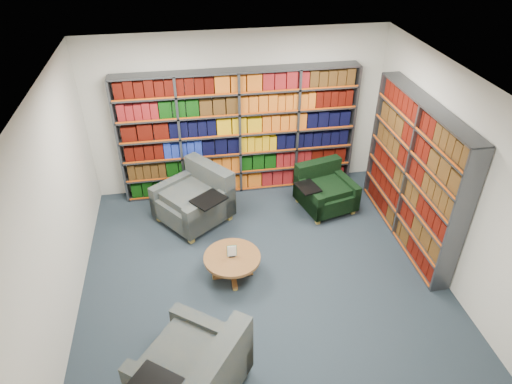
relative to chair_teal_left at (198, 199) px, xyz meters
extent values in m
cube|color=black|center=(0.81, -1.55, -0.37)|extent=(5.00, 5.00, 0.01)
cube|color=white|center=(0.81, -1.55, 2.44)|extent=(5.00, 5.00, 0.01)
cube|color=beige|center=(0.81, 0.95, 1.04)|extent=(5.00, 0.01, 2.80)
cube|color=beige|center=(0.81, -4.06, 1.04)|extent=(5.00, 0.01, 2.80)
cube|color=beige|center=(-1.70, -1.55, 1.04)|extent=(0.01, 5.00, 2.80)
cube|color=beige|center=(3.31, -1.55, 1.04)|extent=(0.01, 5.00, 2.80)
cube|color=#47494F|center=(0.81, 0.79, 0.74)|extent=(4.00, 0.28, 2.20)
cube|color=silver|center=(0.81, 0.92, 0.74)|extent=(4.00, 0.02, 2.20)
cube|color=#D84C0A|center=(0.81, 0.66, 0.74)|extent=(4.00, 0.01, 2.20)
cube|color=black|center=(0.81, 0.79, -0.19)|extent=(3.88, 0.21, 0.29)
cube|color=#3F260D|center=(0.81, 0.79, 0.18)|extent=(3.88, 0.21, 0.29)
cube|color=#3E0903|center=(0.81, 0.79, 0.55)|extent=(3.88, 0.21, 0.29)
cube|color=#3E0903|center=(0.81, 0.79, 0.91)|extent=(3.88, 0.21, 0.29)
cube|color=maroon|center=(0.81, 0.79, 1.28)|extent=(3.88, 0.21, 0.29)
cube|color=#3E0903|center=(0.81, 0.79, 1.65)|extent=(3.88, 0.21, 0.29)
cube|color=#47494F|center=(3.15, -0.95, 0.74)|extent=(0.28, 2.50, 2.20)
cube|color=silver|center=(3.28, -0.95, 0.74)|extent=(0.02, 2.50, 2.20)
cube|color=#D84C0A|center=(3.02, -0.95, 0.74)|extent=(0.02, 2.50, 2.20)
cube|color=#3E0903|center=(3.15, -0.95, -0.19)|extent=(0.21, 2.38, 0.29)
cube|color=#3E0903|center=(3.15, -0.95, 0.18)|extent=(0.21, 2.38, 0.29)
cube|color=#3E0903|center=(3.15, -0.95, 0.55)|extent=(0.21, 2.38, 0.29)
cube|color=#3F260D|center=(3.15, -0.95, 0.91)|extent=(0.21, 2.38, 0.29)
cube|color=#3F260D|center=(3.15, -0.95, 1.28)|extent=(0.21, 2.38, 0.29)
cube|color=#3E0903|center=(3.15, -0.95, 1.65)|extent=(0.21, 2.38, 0.29)
cube|color=#021633|center=(-0.08, -0.06, -0.08)|extent=(1.39, 1.39, 0.35)
cube|color=#021633|center=(0.23, 0.18, 0.14)|extent=(0.77, 0.92, 0.79)
cube|color=#021633|center=(-0.33, 0.28, 0.01)|extent=(0.88, 0.72, 0.53)
cube|color=#021633|center=(0.17, -0.39, 0.01)|extent=(0.88, 0.72, 0.53)
cube|color=black|center=(0.16, -0.47, 0.30)|extent=(0.61, 0.59, 0.03)
cube|color=olive|center=(-0.65, 0.03, -0.31)|extent=(0.11, 0.11, 0.11)
cube|color=olive|center=(-0.16, -0.63, -0.31)|extent=(0.11, 0.11, 0.11)
cube|color=olive|center=(0.00, 0.51, -0.31)|extent=(0.11, 0.11, 0.11)
cube|color=olive|center=(0.49, -0.14, -0.31)|extent=(0.11, 0.11, 0.11)
cube|color=black|center=(2.16, -0.08, -0.12)|extent=(1.00, 1.00, 0.29)
cube|color=black|center=(2.08, 0.23, 0.06)|extent=(0.85, 0.38, 0.66)
cube|color=black|center=(1.82, -0.17, -0.05)|extent=(0.33, 0.83, 0.44)
cube|color=black|center=(2.50, 0.01, -0.05)|extent=(0.33, 0.83, 0.44)
cube|color=black|center=(1.79, -0.22, 0.19)|extent=(0.40, 0.47, 0.02)
cube|color=olive|center=(1.91, -0.49, -0.32)|extent=(0.08, 0.08, 0.09)
cube|color=olive|center=(2.57, -0.32, -0.32)|extent=(0.08, 0.08, 0.09)
cube|color=olive|center=(1.74, 0.17, -0.32)|extent=(0.08, 0.08, 0.09)
cube|color=olive|center=(2.40, 0.33, -0.32)|extent=(0.08, 0.08, 0.09)
cube|color=#021633|center=(-0.27, -3.13, -0.08)|extent=(1.39, 1.39, 0.35)
cube|color=#021633|center=(0.04, -3.36, 0.15)|extent=(0.77, 0.93, 0.80)
cube|color=#021633|center=(-0.02, -2.79, 0.01)|extent=(0.89, 0.72, 0.53)
cube|color=olive|center=(-0.35, -2.56, -0.31)|extent=(0.11, 0.11, 0.11)
cube|color=olive|center=(0.31, -3.05, -0.31)|extent=(0.11, 0.11, 0.11)
cylinder|color=brown|center=(0.38, -1.48, -0.01)|extent=(0.79, 0.79, 0.04)
cylinder|color=brown|center=(0.38, -1.48, -0.19)|extent=(0.11, 0.11, 0.32)
cube|color=brown|center=(0.38, -1.48, -0.33)|extent=(0.57, 0.07, 0.05)
cube|color=brown|center=(0.38, -1.48, -0.33)|extent=(0.07, 0.57, 0.05)
cube|color=black|center=(0.38, -1.48, 0.01)|extent=(0.09, 0.04, 0.01)
cube|color=white|center=(0.38, -1.48, 0.11)|extent=(0.12, 0.01, 0.18)
cube|color=#145926|center=(0.38, -1.47, 0.11)|extent=(0.14, 0.00, 0.19)
camera|label=1|loc=(-0.07, -6.18, 4.25)|focal=32.00mm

